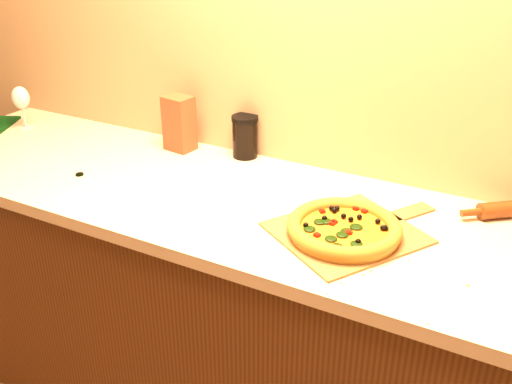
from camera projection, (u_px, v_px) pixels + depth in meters
The scene contains 8 objects.
cabinet at pixel (283, 335), 1.87m from camera, with size 2.80×0.65×0.86m, color #46230F.
countertop at pixel (286, 215), 1.67m from camera, with size 2.84×0.68×0.04m, color beige.
pizza_peel at pixel (350, 231), 1.54m from camera, with size 0.46×0.51×0.01m.
pizza at pixel (344, 228), 1.51m from camera, with size 0.30×0.30×0.04m.
bottle_cap at pixel (80, 174), 1.88m from camera, with size 0.03×0.03×0.01m, color black.
wine_glass at pixel (21, 99), 2.23m from camera, with size 0.07×0.07×0.17m.
paper_bag at pixel (179, 123), 2.04m from camera, with size 0.10×0.08×0.20m, color brown.
dark_jar at pixel (245, 136), 1.99m from camera, with size 0.09×0.09×0.15m.
Camera 1 is at (0.62, 0.09, 1.68)m, focal length 40.00 mm.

